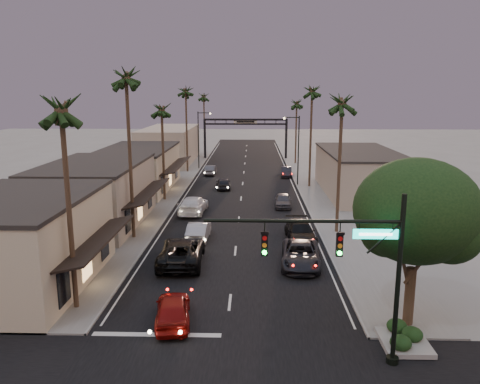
# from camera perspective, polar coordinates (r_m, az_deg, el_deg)

# --- Properties ---
(ground) EXTENTS (200.00, 200.00, 0.00)m
(ground) POSITION_cam_1_polar(r_m,az_deg,el_deg) (56.43, 0.20, -0.14)
(ground) COLOR slate
(ground) RESTS_ON ground
(road) EXTENTS (14.00, 120.00, 0.02)m
(road) POSITION_cam_1_polar(r_m,az_deg,el_deg) (61.32, 0.31, 0.86)
(road) COLOR black
(road) RESTS_ON ground
(sidewalk_left) EXTENTS (5.00, 92.00, 0.12)m
(sidewalk_left) POSITION_cam_1_polar(r_m,az_deg,el_deg) (69.02, -7.48, 2.06)
(sidewalk_left) COLOR slate
(sidewalk_left) RESTS_ON ground
(sidewalk_right) EXTENTS (5.00, 92.00, 0.12)m
(sidewalk_right) POSITION_cam_1_polar(r_m,az_deg,el_deg) (68.67, 8.39, 1.99)
(sidewalk_right) COLOR slate
(sidewalk_right) RESTS_ON ground
(storefront_near) EXTENTS (8.00, 12.00, 5.50)m
(storefront_near) POSITION_cam_1_polar(r_m,az_deg,el_deg) (32.00, -25.16, -5.80)
(storefront_near) COLOR #BCB18F
(storefront_near) RESTS_ON ground
(storefront_mid) EXTENTS (8.00, 14.00, 5.50)m
(storefront_mid) POSITION_cam_1_polar(r_m,az_deg,el_deg) (44.49, -17.21, -0.39)
(storefront_mid) COLOR gray
(storefront_mid) RESTS_ON ground
(storefront_far) EXTENTS (8.00, 16.00, 5.00)m
(storefront_far) POSITION_cam_1_polar(r_m,az_deg,el_deg) (59.64, -12.35, 2.69)
(storefront_far) COLOR #BCB18F
(storefront_far) RESTS_ON ground
(storefront_dist) EXTENTS (8.00, 20.00, 6.00)m
(storefront_dist) POSITION_cam_1_polar(r_m,az_deg,el_deg) (81.88, -8.57, 5.68)
(storefront_dist) COLOR gray
(storefront_dist) RESTS_ON ground
(building_right) EXTENTS (8.00, 18.00, 5.00)m
(building_right) POSITION_cam_1_polar(r_m,az_deg,el_deg) (57.37, 14.34, 2.23)
(building_right) COLOR gray
(building_right) RESTS_ON ground
(traffic_signal) EXTENTS (8.51, 0.22, 7.80)m
(traffic_signal) POSITION_cam_1_polar(r_m,az_deg,el_deg) (20.80, 13.85, -7.53)
(traffic_signal) COLOR black
(traffic_signal) RESTS_ON ground
(corner_tree) EXTENTS (6.20, 6.20, 8.80)m
(corner_tree) POSITION_cam_1_polar(r_m,az_deg,el_deg) (24.76, 20.88, -2.66)
(corner_tree) COLOR #38281C
(corner_tree) RESTS_ON ground
(planter) EXTENTS (2.20, 2.60, 0.24)m
(planter) POSITION_cam_1_polar(r_m,az_deg,el_deg) (24.95, 19.34, -17.25)
(planter) COLOR gray
(planter) RESTS_ON ground
(arch) EXTENTS (15.20, 0.40, 7.27)m
(arch) POSITION_cam_1_polar(r_m,az_deg,el_deg) (85.38, 0.67, 7.77)
(arch) COLOR black
(arch) RESTS_ON ground
(streetlight_right) EXTENTS (2.13, 0.30, 9.00)m
(streetlight_right) POSITION_cam_1_polar(r_m,az_deg,el_deg) (60.76, 6.89, 5.75)
(streetlight_right) COLOR black
(streetlight_right) RESTS_ON ground
(streetlight_left) EXTENTS (2.13, 0.30, 9.00)m
(streetlight_left) POSITION_cam_1_polar(r_m,az_deg,el_deg) (73.89, -4.88, 6.90)
(streetlight_left) COLOR black
(streetlight_left) RESTS_ON ground
(palm_la) EXTENTS (3.20, 3.20, 13.20)m
(palm_la) POSITION_cam_1_polar(r_m,az_deg,el_deg) (26.07, -21.04, 10.20)
(palm_la) COLOR #38281C
(palm_la) RESTS_ON ground
(palm_lb) EXTENTS (3.20, 3.20, 15.20)m
(palm_lb) POSITION_cam_1_polar(r_m,az_deg,el_deg) (38.45, -13.75, 13.90)
(palm_lb) COLOR #38281C
(palm_lb) RESTS_ON ground
(palm_lc) EXTENTS (3.20, 3.20, 12.20)m
(palm_lc) POSITION_cam_1_polar(r_m,az_deg,el_deg) (52.10, -9.55, 10.30)
(palm_lc) COLOR #38281C
(palm_lc) RESTS_ON ground
(palm_ld) EXTENTS (3.20, 3.20, 14.20)m
(palm_ld) POSITION_cam_1_polar(r_m,az_deg,el_deg) (70.82, -6.64, 12.38)
(palm_ld) COLOR #38281C
(palm_ld) RESTS_ON ground
(palm_ra) EXTENTS (3.20, 3.20, 13.20)m
(palm_ra) POSITION_cam_1_polar(r_m,az_deg,el_deg) (39.82, 12.38, 11.09)
(palm_ra) COLOR #38281C
(palm_ra) RESTS_ON ground
(palm_rb) EXTENTS (3.20, 3.20, 14.20)m
(palm_rb) POSITION_cam_1_polar(r_m,az_deg,el_deg) (59.59, 8.80, 12.40)
(palm_rb) COLOR #38281C
(palm_rb) RESTS_ON ground
(palm_rc) EXTENTS (3.20, 3.20, 12.20)m
(palm_rc) POSITION_cam_1_polar(r_m,az_deg,el_deg) (79.49, 6.94, 10.93)
(palm_rc) COLOR #38281C
(palm_rc) RESTS_ON ground
(palm_far) EXTENTS (3.20, 3.20, 13.20)m
(palm_far) POSITION_cam_1_polar(r_m,az_deg,el_deg) (93.62, -4.44, 11.74)
(palm_far) COLOR #38281C
(palm_far) RESTS_ON ground
(oncoming_red) EXTENTS (2.39, 4.66, 1.52)m
(oncoming_red) POSITION_cam_1_polar(r_m,az_deg,el_deg) (25.58, -8.18, -13.97)
(oncoming_red) COLOR maroon
(oncoming_red) RESTS_ON ground
(oncoming_pickup) EXTENTS (3.18, 6.54, 1.79)m
(oncoming_pickup) POSITION_cam_1_polar(r_m,az_deg,el_deg) (33.65, -7.12, -7.18)
(oncoming_pickup) COLOR black
(oncoming_pickup) RESTS_ON ground
(oncoming_silver) EXTENTS (1.71, 4.61, 1.51)m
(oncoming_silver) POSITION_cam_1_polar(r_m,az_deg,el_deg) (38.80, -5.06, -4.72)
(oncoming_silver) COLOR #9E9EA3
(oncoming_silver) RESTS_ON ground
(oncoming_white) EXTENTS (2.72, 5.95, 1.69)m
(oncoming_white) POSITION_cam_1_polar(r_m,az_deg,el_deg) (47.22, -5.72, -1.57)
(oncoming_white) COLOR silver
(oncoming_white) RESTS_ON ground
(oncoming_dgrey) EXTENTS (2.12, 4.30, 1.41)m
(oncoming_dgrey) POSITION_cam_1_polar(r_m,az_deg,el_deg) (58.67, -2.04, 1.03)
(oncoming_dgrey) COLOR black
(oncoming_dgrey) RESTS_ON ground
(oncoming_grey_far) EXTENTS (1.58, 4.31, 1.41)m
(oncoming_grey_far) POSITION_cam_1_polar(r_m,az_deg,el_deg) (69.13, -3.61, 2.70)
(oncoming_grey_far) COLOR #48494D
(oncoming_grey_far) RESTS_ON ground
(curbside_near) EXTENTS (3.10, 5.93, 1.59)m
(curbside_near) POSITION_cam_1_polar(r_m,az_deg,el_deg) (33.29, 7.39, -7.58)
(curbside_near) COLOR black
(curbside_near) RESTS_ON ground
(curbside_black) EXTENTS (2.47, 5.50, 1.56)m
(curbside_black) POSITION_cam_1_polar(r_m,az_deg,el_deg) (38.55, 7.38, -4.85)
(curbside_black) COLOR black
(curbside_black) RESTS_ON ground
(curbside_grey) EXTENTS (1.83, 4.19, 1.41)m
(curbside_grey) POSITION_cam_1_polar(r_m,az_deg,el_deg) (49.71, 5.25, -1.04)
(curbside_grey) COLOR #444348
(curbside_grey) RESTS_ON ground
(curbside_far) EXTENTS (1.72, 4.26, 1.38)m
(curbside_far) POSITION_cam_1_polar(r_m,az_deg,el_deg) (67.77, 5.68, 2.46)
(curbside_far) COLOR black
(curbside_far) RESTS_ON ground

